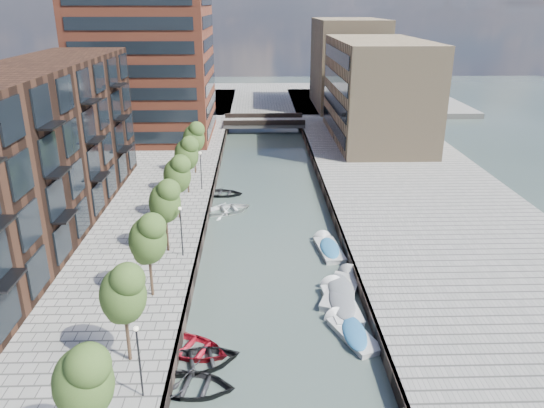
{
  "coord_description": "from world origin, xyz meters",
  "views": [
    {
      "loc": [
        -1.28,
        -13.94,
        19.73
      ],
      "look_at": [
        0.0,
        28.68,
        3.5
      ],
      "focal_mm": 35.0,
      "sensor_mm": 36.0,
      "label": 1
    }
  ],
  "objects_px": {
    "sloop_0": "(198,365)",
    "sloop_3": "(227,212)",
    "sloop_4": "(222,195)",
    "car": "(340,133)",
    "motorboat_0": "(350,332)",
    "sloop_1": "(191,390)",
    "tree_1": "(123,292)",
    "tree_4": "(177,173)",
    "motorboat_3": "(328,248)",
    "tree_2": "(148,237)",
    "bridge": "(264,122)",
    "tree_5": "(186,153)",
    "sloop_2": "(191,352)",
    "tree_3": "(165,200)",
    "motorboat_1": "(340,302)",
    "motorboat_4": "(343,289)",
    "tree_0": "(83,379)",
    "tree_6": "(194,137)"
  },
  "relations": [
    {
      "from": "sloop_4",
      "to": "car",
      "type": "relative_size",
      "value": 1.07
    },
    {
      "from": "tree_2",
      "to": "sloop_2",
      "type": "bearing_deg",
      "value": -58.6
    },
    {
      "from": "tree_3",
      "to": "sloop_3",
      "type": "xyz_separation_m",
      "value": [
        4.21,
        10.73,
        -5.31
      ]
    },
    {
      "from": "sloop_2",
      "to": "tree_0",
      "type": "bearing_deg",
      "value": -174.59
    },
    {
      "from": "motorboat_1",
      "to": "sloop_2",
      "type": "bearing_deg",
      "value": -152.65
    },
    {
      "from": "motorboat_3",
      "to": "tree_4",
      "type": "bearing_deg",
      "value": 157.97
    },
    {
      "from": "tree_0",
      "to": "sloop_2",
      "type": "xyz_separation_m",
      "value": [
        3.1,
        8.92,
        -5.31
      ]
    },
    {
      "from": "tree_3",
      "to": "sloop_2",
      "type": "distance_m",
      "value": 13.55
    },
    {
      "from": "sloop_3",
      "to": "sloop_4",
      "type": "height_order",
      "value": "sloop_3"
    },
    {
      "from": "sloop_3",
      "to": "sloop_4",
      "type": "relative_size",
      "value": 1.1
    },
    {
      "from": "sloop_1",
      "to": "motorboat_4",
      "type": "bearing_deg",
      "value": -34.56
    },
    {
      "from": "sloop_0",
      "to": "motorboat_4",
      "type": "distance_m",
      "value": 12.65
    },
    {
      "from": "bridge",
      "to": "tree_3",
      "type": "relative_size",
      "value": 2.18
    },
    {
      "from": "tree_3",
      "to": "motorboat_0",
      "type": "relative_size",
      "value": 1.22
    },
    {
      "from": "sloop_0",
      "to": "motorboat_3",
      "type": "distance_m",
      "value": 17.84
    },
    {
      "from": "tree_3",
      "to": "motorboat_1",
      "type": "xyz_separation_m",
      "value": [
        12.91,
        -7.0,
        -5.09
      ]
    },
    {
      "from": "tree_1",
      "to": "motorboat_4",
      "type": "height_order",
      "value": "tree_1"
    },
    {
      "from": "sloop_1",
      "to": "tree_1",
      "type": "bearing_deg",
      "value": 76.62
    },
    {
      "from": "bridge",
      "to": "tree_2",
      "type": "height_order",
      "value": "tree_2"
    },
    {
      "from": "motorboat_4",
      "to": "sloop_3",
      "type": "bearing_deg",
      "value": 119.74
    },
    {
      "from": "bridge",
      "to": "sloop_4",
      "type": "bearing_deg",
      "value": -99.26
    },
    {
      "from": "sloop_4",
      "to": "motorboat_4",
      "type": "relative_size",
      "value": 0.75
    },
    {
      "from": "tree_1",
      "to": "motorboat_1",
      "type": "xyz_separation_m",
      "value": [
        12.91,
        7.0,
        -5.09
      ]
    },
    {
      "from": "sloop_1",
      "to": "sloop_2",
      "type": "xyz_separation_m",
      "value": [
        -0.41,
        3.41,
        0.0
      ]
    },
    {
      "from": "car",
      "to": "tree_4",
      "type": "bearing_deg",
      "value": -110.78
    },
    {
      "from": "tree_0",
      "to": "sloop_1",
      "type": "relative_size",
      "value": 1.2
    },
    {
      "from": "tree_6",
      "to": "sloop_0",
      "type": "bearing_deg",
      "value": -83.94
    },
    {
      "from": "sloop_0",
      "to": "sloop_3",
      "type": "distance_m",
      "value": 24.14
    },
    {
      "from": "bridge",
      "to": "motorboat_3",
      "type": "distance_m",
      "value": 45.61
    },
    {
      "from": "tree_4",
      "to": "motorboat_3",
      "type": "distance_m",
      "value": 15.15
    },
    {
      "from": "sloop_0",
      "to": "tree_4",
      "type": "bearing_deg",
      "value": -3.99
    },
    {
      "from": "tree_2",
      "to": "sloop_3",
      "type": "relative_size",
      "value": 1.19
    },
    {
      "from": "bridge",
      "to": "car",
      "type": "distance_m",
      "value": 14.36
    },
    {
      "from": "bridge",
      "to": "tree_4",
      "type": "distance_m",
      "value": 41.08
    },
    {
      "from": "tree_0",
      "to": "motorboat_0",
      "type": "xyz_separation_m",
      "value": [
        13.05,
        10.38,
        -5.12
      ]
    },
    {
      "from": "tree_5",
      "to": "sloop_1",
      "type": "xyz_separation_m",
      "value": [
        3.51,
        -29.48,
        -5.31
      ]
    },
    {
      "from": "tree_5",
      "to": "sloop_3",
      "type": "xyz_separation_m",
      "value": [
        4.21,
        -3.27,
        -5.31
      ]
    },
    {
      "from": "tree_0",
      "to": "tree_1",
      "type": "relative_size",
      "value": 1.0
    },
    {
      "from": "tree_2",
      "to": "motorboat_0",
      "type": "relative_size",
      "value": 1.22
    },
    {
      "from": "tree_6",
      "to": "motorboat_3",
      "type": "xyz_separation_m",
      "value": [
        13.22,
        -19.35,
        -5.11
      ]
    },
    {
      "from": "motorboat_0",
      "to": "motorboat_3",
      "type": "bearing_deg",
      "value": 89.22
    },
    {
      "from": "tree_4",
      "to": "car",
      "type": "bearing_deg",
      "value": 57.63
    },
    {
      "from": "tree_3",
      "to": "tree_1",
      "type": "bearing_deg",
      "value": -90.0
    },
    {
      "from": "sloop_2",
      "to": "tree_3",
      "type": "bearing_deg",
      "value": 38.96
    },
    {
      "from": "motorboat_0",
      "to": "motorboat_3",
      "type": "xyz_separation_m",
      "value": [
        0.17,
        12.27,
        0.01
      ]
    },
    {
      "from": "bridge",
      "to": "tree_5",
      "type": "bearing_deg",
      "value": -104.44
    },
    {
      "from": "sloop_3",
      "to": "motorboat_0",
      "type": "distance_m",
      "value": 23.11
    },
    {
      "from": "tree_1",
      "to": "sloop_0",
      "type": "xyz_separation_m",
      "value": [
        3.65,
        0.6,
        -5.31
      ]
    },
    {
      "from": "bridge",
      "to": "tree_4",
      "type": "height_order",
      "value": "tree_4"
    },
    {
      "from": "tree_1",
      "to": "sloop_1",
      "type": "bearing_deg",
      "value": -22.91
    }
  ]
}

